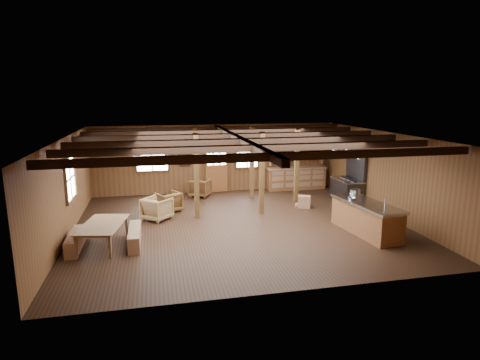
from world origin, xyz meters
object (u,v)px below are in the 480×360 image
Objects in this scene: kitchen_island at (366,217)px; commercial_range at (349,186)px; armchair_b at (200,188)px; armchair_a at (169,202)px; dining_table at (105,235)px; armchair_c at (157,209)px.

kitchen_island is 1.42× the size of commercial_range.
armchair_b is (-4.26, 5.35, -0.12)m from kitchen_island.
armchair_b is at bearing -154.09° from armchair_a.
commercial_range reaches higher than dining_table.
armchair_b is at bearing -79.67° from armchair_c.
dining_table is (-7.37, 0.50, -0.16)m from kitchen_island.
kitchen_island reaches higher than armchair_a.
kitchen_island is 6.57m from armchair_a.
armchair_c is at bearing 83.52° from armchair_b.
armchair_a is (-6.74, 0.10, -0.26)m from commercial_range.
dining_table is at bearing 82.88° from armchair_b.
kitchen_island is 6.84m from armchair_b.
kitchen_island is 1.42× the size of dining_table.
kitchen_island is 3.45× the size of armchair_a.
dining_table is at bearing 29.65° from armchair_a.
commercial_range is at bearing -60.40° from dining_table.
commercial_range is 7.19m from armchair_c.
armchair_b is at bearing -21.81° from dining_table.
armchair_b is 0.96× the size of armchair_c.
commercial_range is 5.78m from armchair_b.
dining_table is at bearing -161.30° from commercial_range.
armchair_b is (3.12, 4.85, 0.04)m from dining_table.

